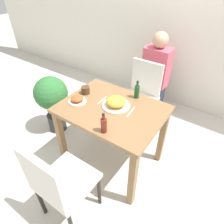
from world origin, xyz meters
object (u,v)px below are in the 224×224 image
object	(u,v)px
food_plate	(116,102)
potted_plant_left	(52,98)
chair_far	(141,93)
chair_near	(58,183)
side_plate	(77,99)
drink_cup	(85,90)
sauce_bottle	(104,125)
condiment_bottle	(137,91)
person_figure	(155,76)

from	to	relation	value
food_plate	potted_plant_left	size ratio (longest dim) A/B	0.35
chair_far	potted_plant_left	distance (m)	1.12
chair_near	food_plate	xyz separation A→B (m)	(-0.00, 0.80, 0.29)
chair_far	side_plate	world-z (taller)	chair_far
drink_cup	potted_plant_left	bearing A→B (deg)	-177.02
chair_near	chair_far	size ratio (longest dim) A/B	1.00
side_plate	sauce_bottle	bearing A→B (deg)	-22.41
side_plate	drink_cup	xyz separation A→B (m)	(-0.04, 0.17, 0.01)
chair_far	condiment_bottle	xyz separation A→B (m)	(0.16, -0.45, 0.32)
sauce_bottle	food_plate	bearing A→B (deg)	108.26
sauce_bottle	potted_plant_left	distance (m)	1.15
person_figure	sauce_bottle	bearing A→B (deg)	-82.42
drink_cup	potted_plant_left	xyz separation A→B (m)	(-0.55, -0.03, -0.29)
chair_near	drink_cup	bearing A→B (deg)	-64.26
condiment_bottle	food_plate	bearing A→B (deg)	-110.08
food_plate	sauce_bottle	world-z (taller)	sauce_bottle
sauce_bottle	side_plate	bearing A→B (deg)	157.59
chair_far	food_plate	xyz separation A→B (m)	(0.07, -0.69, 0.29)
chair_near	condiment_bottle	distance (m)	1.09
food_plate	condiment_bottle	distance (m)	0.26
chair_far	condiment_bottle	size ratio (longest dim) A/B	4.70
chair_near	potted_plant_left	world-z (taller)	chair_near
chair_far	person_figure	world-z (taller)	person_figure
chair_far	sauce_bottle	size ratio (longest dim) A/B	4.70
food_plate	person_figure	distance (m)	1.12
drink_cup	person_figure	size ratio (longest dim) A/B	0.07
drink_cup	condiment_bottle	xyz separation A→B (m)	(0.47, 0.23, 0.04)
chair_far	drink_cup	xyz separation A→B (m)	(-0.31, -0.68, 0.29)
chair_near	condiment_bottle	world-z (taller)	condiment_bottle
food_plate	potted_plant_left	bearing A→B (deg)	-178.81
side_plate	condiment_bottle	bearing A→B (deg)	42.11
side_plate	chair_near	bearing A→B (deg)	-61.14
chair_far	side_plate	xyz separation A→B (m)	(-0.28, -0.85, 0.28)
food_plate	person_figure	world-z (taller)	person_figure
condiment_bottle	potted_plant_left	xyz separation A→B (m)	(-1.02, -0.26, -0.33)
chair_far	condiment_bottle	world-z (taller)	condiment_bottle
food_plate	sauce_bottle	xyz separation A→B (m)	(0.11, -0.35, 0.03)
sauce_bottle	chair_far	bearing A→B (deg)	100.25
chair_far	food_plate	distance (m)	0.75
condiment_bottle	potted_plant_left	world-z (taller)	condiment_bottle
condiment_bottle	potted_plant_left	distance (m)	1.10
food_plate	potted_plant_left	xyz separation A→B (m)	(-0.94, -0.02, -0.29)
side_plate	sauce_bottle	xyz separation A→B (m)	(0.46, -0.19, 0.05)
food_plate	person_figure	bearing A→B (deg)	94.04
chair_near	food_plate	size ratio (longest dim) A/B	3.33
side_plate	condiment_bottle	size ratio (longest dim) A/B	0.92
side_plate	drink_cup	world-z (taller)	drink_cup
side_plate	condiment_bottle	distance (m)	0.59
sauce_bottle	potted_plant_left	world-z (taller)	sauce_bottle
side_plate	condiment_bottle	world-z (taller)	condiment_bottle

